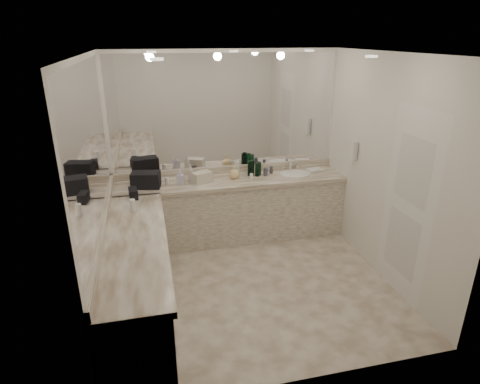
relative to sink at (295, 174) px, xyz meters
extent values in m
plane|color=beige|center=(-0.95, -1.20, -0.90)|extent=(3.20, 3.20, 0.00)
plane|color=white|center=(-0.95, -1.20, 1.71)|extent=(3.20, 3.20, 0.00)
cube|color=silver|center=(-0.95, 0.30, 0.41)|extent=(3.20, 0.02, 2.60)
cube|color=silver|center=(-2.55, -1.20, 0.41)|extent=(0.02, 3.00, 2.60)
cube|color=silver|center=(0.65, -1.20, 0.41)|extent=(0.02, 3.00, 2.60)
cube|color=silver|center=(-0.95, 0.00, -0.48)|extent=(3.20, 0.60, 0.84)
cube|color=beige|center=(-0.95, -0.01, -0.03)|extent=(3.20, 0.64, 0.06)
cube|color=silver|center=(-2.25, -1.50, -0.48)|extent=(0.60, 2.40, 0.84)
cube|color=beige|center=(-2.24, -1.50, -0.03)|extent=(0.64, 2.42, 0.06)
cube|color=beige|center=(-0.95, 0.28, 0.05)|extent=(3.20, 0.04, 0.10)
cube|color=beige|center=(-2.53, -1.20, 0.05)|extent=(0.04, 3.00, 0.10)
cube|color=white|center=(-0.95, 0.29, 0.88)|extent=(3.12, 0.01, 1.55)
cube|color=white|center=(-2.54, -1.20, 0.88)|extent=(0.01, 2.92, 1.55)
cylinder|color=white|center=(0.00, 0.00, 0.00)|extent=(0.44, 0.44, 0.03)
cube|color=silver|center=(0.00, 0.21, 0.07)|extent=(0.24, 0.16, 0.14)
cube|color=white|center=(0.61, -0.50, 0.46)|extent=(0.06, 0.10, 0.24)
cube|color=white|center=(0.64, -1.70, 0.16)|extent=(0.02, 0.82, 2.10)
cube|color=black|center=(-2.09, -0.05, 0.11)|extent=(0.40, 0.29, 0.21)
cube|color=black|center=(-2.25, -0.39, 0.06)|extent=(0.12, 0.22, 0.12)
cube|color=beige|center=(-1.35, -0.04, 0.08)|extent=(0.29, 0.25, 0.15)
cube|color=white|center=(0.33, 0.05, 0.02)|extent=(0.24, 0.18, 0.04)
cylinder|color=white|center=(-2.25, -0.80, 0.08)|extent=(0.06, 0.06, 0.15)
imported|color=beige|center=(-1.49, 0.07, 0.12)|extent=(0.11, 0.11, 0.22)
imported|color=silver|center=(-1.64, -0.04, 0.11)|extent=(0.11, 0.11, 0.20)
imported|color=#E5C280|center=(-0.89, 0.02, 0.10)|extent=(0.15, 0.15, 0.18)
cylinder|color=#13492B|center=(-0.55, 0.04, 0.10)|extent=(0.06, 0.06, 0.20)
cylinder|color=#13492B|center=(-0.64, 0.10, 0.11)|extent=(0.07, 0.07, 0.21)
cylinder|color=#13492B|center=(-0.62, 0.07, 0.11)|extent=(0.07, 0.07, 0.22)
cylinder|color=#13492B|center=(-0.63, 0.14, 0.10)|extent=(0.07, 0.07, 0.20)
cylinder|color=#13492B|center=(-0.52, 0.09, 0.10)|extent=(0.07, 0.07, 0.19)
cylinder|color=silver|center=(-1.34, 0.01, 0.06)|extent=(0.04, 0.04, 0.11)
cylinder|color=silver|center=(-0.82, 0.12, 0.07)|extent=(0.04, 0.04, 0.13)
cylinder|color=white|center=(-1.82, -0.02, 0.05)|extent=(0.06, 0.06, 0.10)
cylinder|color=silver|center=(-1.24, 0.09, 0.04)|extent=(0.05, 0.05, 0.07)
cylinder|color=#3F3F4C|center=(-0.43, 0.03, 0.06)|extent=(0.06, 0.06, 0.11)
cylinder|color=#3F3F4C|center=(-0.33, 0.11, 0.06)|extent=(0.05, 0.05, 0.10)
cylinder|color=#3F3F4C|center=(-1.39, 0.08, 0.04)|extent=(0.06, 0.06, 0.06)
cylinder|color=white|center=(-0.66, -0.05, 0.04)|extent=(0.05, 0.05, 0.08)
camera|label=1|loc=(-2.02, -5.12, 1.87)|focal=30.00mm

